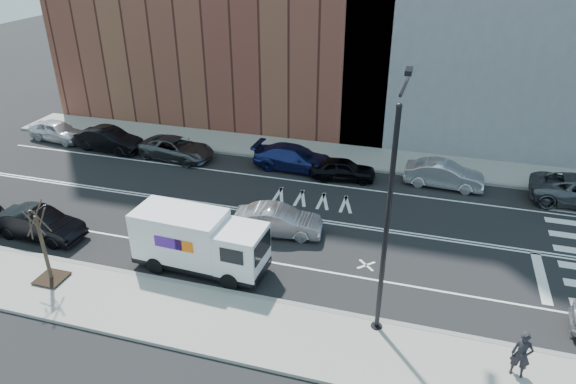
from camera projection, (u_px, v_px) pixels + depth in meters
The scene contains 18 objects.
ground at pixel (265, 213), 27.86m from camera, with size 120.00×120.00×0.00m, color black.
sidewalk_near at pixel (195, 317), 20.32m from camera, with size 44.00×3.60×0.15m, color gray.
sidewalk_far at pixel (306, 151), 35.32m from camera, with size 44.00×3.60×0.15m, color gray.
curb_near at pixel (213, 289), 21.85m from camera, with size 44.00×0.25×0.17m, color gray.
curb_far at pixel (299, 161), 33.78m from camera, with size 44.00×0.25×0.17m, color gray.
road_markings at pixel (265, 213), 27.86m from camera, with size 40.00×8.60×0.01m, color white, non-canonical shape.
streetlight at pixel (389, 209), 17.89m from camera, with size 0.44×4.02×9.34m.
street_tree at pixel (45, 255), 21.77m from camera, with size 1.20×1.20×3.75m.
fedex_van at pixel (199, 241), 22.71m from camera, with size 6.14×2.38×2.76m.
far_parked_a at pixel (58, 131), 36.96m from camera, with size 1.75×4.36×1.48m, color silver.
far_parked_b at pixel (109, 140), 35.33m from camera, with size 1.66×4.76×1.57m, color black.
far_parked_c at pixel (177, 148), 34.11m from camera, with size 2.35×5.09×1.42m, color #494C50.
far_parked_d at pixel (295, 158), 32.56m from camera, with size 2.16×5.31×1.54m, color navy.
far_parked_e at pixel (343, 169), 31.29m from camera, with size 1.58×3.93×1.34m, color black.
far_parked_f at pixel (444, 175), 30.40m from camera, with size 1.60×4.58×1.51m, color silver.
driving_sedan at pixel (278, 221), 25.68m from camera, with size 1.54×4.43×1.46m, color #A9AAAE.
near_parked_rear_a at pixel (39, 224), 25.36m from camera, with size 1.60×4.58×1.51m, color black.
pedestrian at pixel (522, 354), 17.23m from camera, with size 0.66×0.43×1.82m, color black.
Camera 1 is at (7.96, -22.89, 13.84)m, focal length 32.00 mm.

